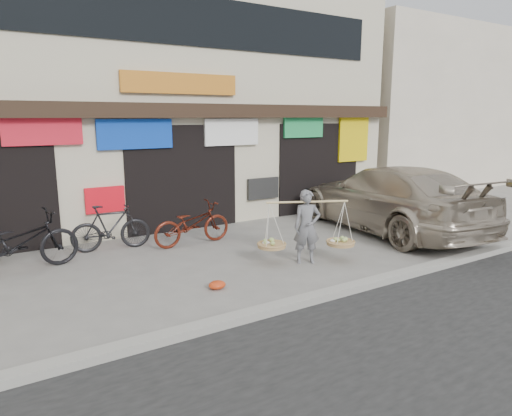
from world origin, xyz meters
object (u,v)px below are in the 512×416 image
bike_0 (18,243)px  suv (389,198)px  bike_2 (192,224)px  bike_1 (111,228)px  street_vendor (307,230)px

bike_0 → suv: suv is taller
bike_2 → bike_0: bearing=88.9°
bike_1 → bike_2: size_ratio=0.91×
street_vendor → bike_1: size_ratio=1.09×
bike_0 → suv: 8.56m
bike_2 → suv: bearing=-108.1°
bike_1 → bike_2: (1.70, -0.53, -0.02)m
bike_2 → street_vendor: bearing=-152.1°
suv → bike_2: bearing=-9.5°
street_vendor → bike_1: (-3.10, 2.98, -0.17)m
bike_0 → bike_1: bike_0 is taller
bike_0 → bike_2: size_ratio=1.18×
street_vendor → bike_0: street_vendor is taller
street_vendor → bike_0: (-4.97, 2.40, -0.10)m
street_vendor → bike_1: bearing=161.0°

